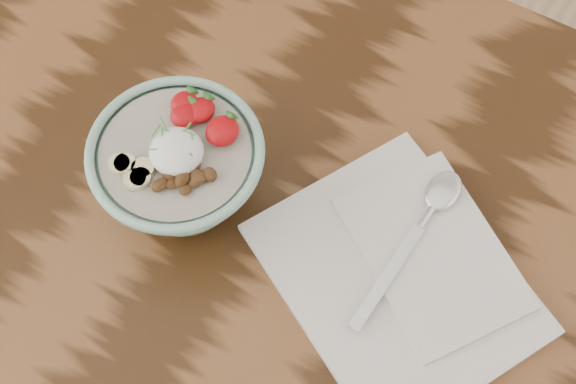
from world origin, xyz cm
name	(u,v)px	position (x,y,z in cm)	size (l,w,h in cm)	color
table	(217,280)	(0.00, 0.00, 65.70)	(160.00, 90.00, 75.00)	#351E0D
breakfast_bowl	(180,169)	(-5.37, 3.88, 80.89)	(17.18, 17.18, 11.68)	#8BBBA6
napkin	(404,273)	(18.40, 7.17, 75.68)	(33.09, 31.05, 1.61)	silver
spoon	(430,212)	(17.82, 13.88, 77.05)	(3.73, 20.21, 1.05)	silver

